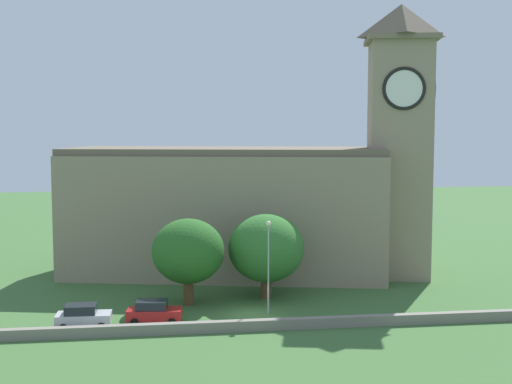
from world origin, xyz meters
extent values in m
plane|color=#3D6633|center=(0.00, 15.00, 0.00)|extent=(200.00, 200.00, 0.00)
cube|color=gray|center=(-0.60, 16.96, 6.34)|extent=(35.08, 19.43, 12.68)
cube|color=#675C4A|center=(-0.60, 16.96, 13.03)|extent=(34.86, 18.45, 0.70)
cube|color=gray|center=(17.07, 13.06, 12.08)|extent=(7.27, 7.27, 24.16)
cube|color=#736753|center=(17.07, 13.06, 24.41)|extent=(8.43, 8.43, 0.50)
pyramid|color=brown|center=(17.07, 13.06, 26.34)|extent=(7.63, 7.63, 3.35)
cylinder|color=white|center=(16.39, 10.02, 19.33)|extent=(3.84, 0.96, 3.90)
torus|color=black|center=(16.39, 10.02, 19.33)|extent=(4.23, 1.26, 4.25)
cylinder|color=white|center=(20.10, 12.39, 19.33)|extent=(0.96, 3.84, 3.90)
torus|color=black|center=(20.10, 12.39, 19.33)|extent=(1.26, 4.23, 4.25)
cube|color=gray|center=(0.00, -4.38, 0.41)|extent=(47.51, 0.70, 0.82)
cube|color=silver|center=(-13.42, -2.06, 0.77)|extent=(4.22, 2.05, 0.86)
cube|color=#1E232B|center=(-13.63, -2.06, 1.55)|extent=(2.38, 1.77, 0.68)
cylinder|color=black|center=(-11.98, -1.12, 0.34)|extent=(0.70, 0.37, 0.69)
cylinder|color=black|center=(-12.03, -3.07, 0.34)|extent=(0.70, 0.37, 0.69)
cylinder|color=black|center=(-14.82, -1.06, 0.34)|extent=(0.70, 0.37, 0.69)
cylinder|color=black|center=(-14.87, -3.00, 0.34)|extent=(0.70, 0.37, 0.69)
cube|color=red|center=(-8.00, -1.41, 0.76)|extent=(4.49, 2.39, 0.84)
cube|color=#1E232B|center=(-8.22, -1.38, 1.52)|extent=(2.59, 1.94, 0.67)
cylinder|color=black|center=(-6.44, -0.64, 0.34)|extent=(0.71, 0.42, 0.68)
cylinder|color=black|center=(-6.66, -2.52, 0.34)|extent=(0.71, 0.42, 0.68)
cylinder|color=black|center=(-9.34, -0.29, 0.34)|extent=(0.71, 0.42, 0.68)
cylinder|color=black|center=(-9.57, -2.17, 0.34)|extent=(0.71, 0.42, 0.68)
cylinder|color=#9EA0A5|center=(1.40, 0.26, 3.69)|extent=(0.14, 0.14, 7.38)
sphere|color=#F4EFCC|center=(1.40, 0.26, 7.60)|extent=(0.44, 0.44, 0.44)
cylinder|color=brown|center=(-5.10, 4.10, 1.19)|extent=(0.89, 0.89, 2.38)
ellipsoid|color=#286023|center=(-5.10, 4.10, 4.76)|extent=(6.34, 6.34, 5.70)
cylinder|color=brown|center=(2.01, 5.45, 1.02)|extent=(0.96, 0.96, 2.05)
ellipsoid|color=#33702D|center=(2.01, 5.45, 4.63)|extent=(6.89, 6.89, 6.20)
camera|label=1|loc=(-7.28, -55.31, 15.52)|focal=48.16mm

